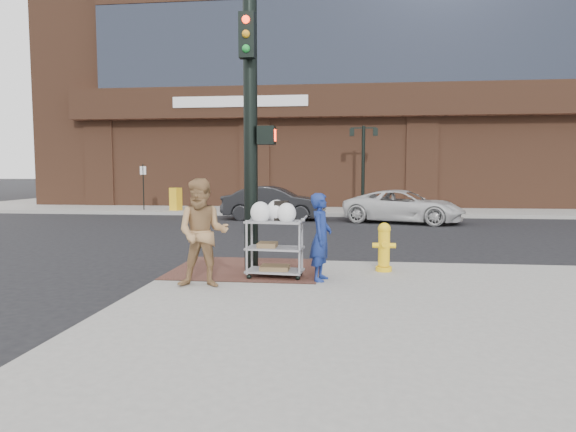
# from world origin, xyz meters

# --- Properties ---
(ground) EXTENTS (220.00, 220.00, 0.00)m
(ground) POSITION_xyz_m (0.00, 0.00, 0.00)
(ground) COLOR black
(ground) RESTS_ON ground
(sidewalk_far) EXTENTS (65.00, 36.00, 0.15)m
(sidewalk_far) POSITION_xyz_m (12.50, 32.00, 0.07)
(sidewalk_far) COLOR gray
(sidewalk_far) RESTS_ON ground
(brick_curb_ramp) EXTENTS (2.80, 2.40, 0.01)m
(brick_curb_ramp) POSITION_xyz_m (-0.60, 0.90, 0.16)
(brick_curb_ramp) COLOR #4D3024
(brick_curb_ramp) RESTS_ON sidewalk_near
(bank_building) EXTENTS (42.00, 26.00, 28.00)m
(bank_building) POSITION_xyz_m (5.00, 31.00, 14.15)
(bank_building) COLOR brown
(bank_building) RESTS_ON sidewalk_far
(lamp_post) EXTENTS (1.32, 0.22, 4.00)m
(lamp_post) POSITION_xyz_m (2.00, 16.00, 2.62)
(lamp_post) COLOR black
(lamp_post) RESTS_ON sidewalk_far
(parking_sign) EXTENTS (0.05, 0.05, 2.20)m
(parking_sign) POSITION_xyz_m (-8.50, 15.00, 1.25)
(parking_sign) COLOR black
(parking_sign) RESTS_ON sidewalk_far
(traffic_signal_pole) EXTENTS (0.61, 0.51, 5.00)m
(traffic_signal_pole) POSITION_xyz_m (-0.48, 0.77, 2.83)
(traffic_signal_pole) COLOR black
(traffic_signal_pole) RESTS_ON sidewalk_near
(woman_blue) EXTENTS (0.44, 0.60, 1.51)m
(woman_blue) POSITION_xyz_m (0.87, 0.04, 0.91)
(woman_blue) COLOR navy
(woman_blue) RESTS_ON sidewalk_near
(pedestrian_tan) EXTENTS (0.92, 0.75, 1.77)m
(pedestrian_tan) POSITION_xyz_m (-1.02, -0.68, 1.04)
(pedestrian_tan) COLOR #9F764A
(pedestrian_tan) RESTS_ON sidewalk_near
(sedan_dark) EXTENTS (4.27, 1.59, 1.40)m
(sedan_dark) POSITION_xyz_m (-1.76, 12.35, 0.70)
(sedan_dark) COLOR black
(sedan_dark) RESTS_ON ground
(minivan_white) EXTENTS (5.04, 3.41, 1.28)m
(minivan_white) POSITION_xyz_m (3.49, 11.74, 0.64)
(minivan_white) COLOR silver
(minivan_white) RESTS_ON ground
(utility_cart) EXTENTS (1.03, 0.64, 1.37)m
(utility_cart) POSITION_xyz_m (0.04, 0.19, 0.77)
(utility_cart) COLOR gray
(utility_cart) RESTS_ON sidewalk_near
(fire_hydrant) EXTENTS (0.43, 0.30, 0.92)m
(fire_hydrant) POSITION_xyz_m (2.01, 1.01, 0.62)
(fire_hydrant) COLOR yellow
(fire_hydrant) RESTS_ON sidewalk_near
(newsbox_red) EXTENTS (0.53, 0.51, 1.00)m
(newsbox_red) POSITION_xyz_m (-5.88, 15.58, 0.65)
(newsbox_red) COLOR #9D2811
(newsbox_red) RESTS_ON sidewalk_far
(newsbox_yellow) EXTENTS (0.57, 0.55, 1.08)m
(newsbox_yellow) POSITION_xyz_m (-6.87, 14.92, 0.69)
(newsbox_yellow) COLOR gold
(newsbox_yellow) RESTS_ON sidewalk_far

